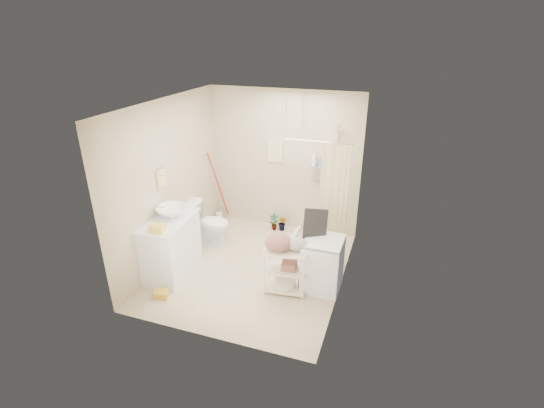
{
  "coord_description": "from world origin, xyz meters",
  "views": [
    {
      "loc": [
        2.01,
        -4.95,
        3.54
      ],
      "look_at": [
        0.24,
        0.25,
        1.07
      ],
      "focal_mm": 26.0,
      "sensor_mm": 36.0,
      "label": 1
    }
  ],
  "objects": [
    {
      "name": "washing_machine",
      "position": [
        1.14,
        -0.12,
        0.4
      ],
      "size": [
        0.55,
        0.56,
        0.79
      ],
      "primitive_type": "cube",
      "rotation": [
        0.0,
        0.0,
        -0.01
      ],
      "color": "white",
      "rests_on": "ground"
    },
    {
      "name": "floor",
      "position": [
        0.0,
        0.0,
        0.0
      ],
      "size": [
        3.2,
        3.2,
        0.0
      ],
      "primitive_type": "plane",
      "color": "beige",
      "rests_on": "ground"
    },
    {
      "name": "wall_left",
      "position": [
        -1.4,
        0.0,
        1.3
      ],
      "size": [
        0.04,
        3.2,
        2.6
      ],
      "primitive_type": "cube",
      "color": "beige",
      "rests_on": "ground"
    },
    {
      "name": "potted_plant_a",
      "position": [
        -0.11,
        1.37,
        0.17
      ],
      "size": [
        0.21,
        0.19,
        0.33
      ],
      "primitive_type": "imported",
      "rotation": [
        0.0,
        0.0,
        0.49
      ],
      "color": "brown",
      "rests_on": "ground"
    },
    {
      "name": "wall_back",
      "position": [
        0.0,
        1.6,
        1.3
      ],
      "size": [
        2.8,
        0.04,
        2.6
      ],
      "primitive_type": "cube",
      "color": "beige",
      "rests_on": "ground"
    },
    {
      "name": "ceiling",
      "position": [
        0.0,
        0.0,
        2.6
      ],
      "size": [
        2.8,
        3.2,
        0.04
      ],
      "primitive_type": "cube",
      "color": "silver",
      "rests_on": "ground"
    },
    {
      "name": "shampoo_bottle_a",
      "position": [
        0.58,
        1.54,
        1.43
      ],
      "size": [
        0.1,
        0.1,
        0.22
      ],
      "primitive_type": "imported",
      "rotation": [
        0.0,
        0.0,
        0.18
      ],
      "color": "white",
      "rests_on": "shower"
    },
    {
      "name": "mop",
      "position": [
        -1.3,
        1.45,
        0.7
      ],
      "size": [
        0.16,
        0.16,
        1.4
      ],
      "primitive_type": null,
      "rotation": [
        0.0,
        0.0,
        -0.21
      ],
      "color": "#AC2021",
      "rests_on": "ground"
    },
    {
      "name": "laundry_rack",
      "position": [
        0.65,
        -0.37,
        0.41
      ],
      "size": [
        0.63,
        0.41,
        0.82
      ],
      "primitive_type": null,
      "rotation": [
        0.0,
        0.0,
        0.12
      ],
      "color": "beige",
      "rests_on": "ground"
    },
    {
      "name": "floor_basket",
      "position": [
        -0.97,
        -1.11,
        0.08
      ],
      "size": [
        0.33,
        0.29,
        0.15
      ],
      "primitive_type": "cube",
      "rotation": [
        0.0,
        0.0,
        0.28
      ],
      "color": "gold",
      "rests_on": "ground"
    },
    {
      "name": "potted_plant_b",
      "position": [
        0.05,
        1.4,
        0.15
      ],
      "size": [
        0.2,
        0.19,
        0.3
      ],
      "primitive_type": "imported",
      "rotation": [
        0.0,
        0.0,
        -0.39
      ],
      "color": "#955A35",
      "rests_on": "ground"
    },
    {
      "name": "counter_basket",
      "position": [
        -1.08,
        -0.85,
        0.97
      ],
      "size": [
        0.21,
        0.17,
        0.11
      ],
      "primitive_type": "cube",
      "rotation": [
        0.0,
        0.0,
        0.11
      ],
      "color": "yellow",
      "rests_on": "vanity"
    },
    {
      "name": "toilet",
      "position": [
        -1.04,
        0.56,
        0.38
      ],
      "size": [
        0.76,
        0.44,
        0.77
      ],
      "primitive_type": "imported",
      "rotation": [
        0.0,
        0.0,
        1.56
      ],
      "color": "white",
      "rests_on": "ground"
    },
    {
      "name": "vanity",
      "position": [
        -1.16,
        -0.47,
        0.46
      ],
      "size": [
        0.65,
        1.07,
        0.91
      ],
      "primitive_type": "cube",
      "rotation": [
        0.0,
        0.0,
        0.06
      ],
      "color": "silver",
      "rests_on": "ground"
    },
    {
      "name": "towel_ring",
      "position": [
        -1.38,
        -0.2,
        1.47
      ],
      "size": [
        0.04,
        0.22,
        0.34
      ],
      "primitive_type": null,
      "color": "#E2C981",
      "rests_on": "wall_left"
    },
    {
      "name": "shampoo_bottle_b",
      "position": [
        0.7,
        1.53,
        1.4
      ],
      "size": [
        0.09,
        0.09,
        0.15
      ],
      "primitive_type": "imported",
      "rotation": [
        0.0,
        0.0,
        -0.37
      ],
      "color": "#4768A4",
      "rests_on": "shower"
    },
    {
      "name": "hanging_towel",
      "position": [
        -0.15,
        1.58,
        1.5
      ],
      "size": [
        0.28,
        0.03,
        0.42
      ],
      "primitive_type": "cube",
      "color": "beige",
      "rests_on": "wall_back"
    },
    {
      "name": "wall_right",
      "position": [
        1.4,
        0.0,
        1.3
      ],
      "size": [
        0.04,
        3.2,
        2.6
      ],
      "primitive_type": "cube",
      "color": "beige",
      "rests_on": "ground"
    },
    {
      "name": "tp_holder",
      "position": [
        -1.36,
        0.05,
        0.72
      ],
      "size": [
        0.08,
        0.12,
        0.14
      ],
      "primitive_type": null,
      "color": "white",
      "rests_on": "wall_left"
    },
    {
      "name": "sink",
      "position": [
        -1.15,
        -0.36,
        1.0
      ],
      "size": [
        0.49,
        0.49,
        0.17
      ],
      "primitive_type": "imported",
      "rotation": [
        0.0,
        0.0,
        0.02
      ],
      "color": "white",
      "rests_on": "vanity"
    },
    {
      "name": "shower",
      "position": [
        0.85,
        1.05,
        1.05
      ],
      "size": [
        1.1,
        1.1,
        2.1
      ],
      "primitive_type": null,
      "color": "white",
      "rests_on": "ground"
    },
    {
      "name": "wall_front",
      "position": [
        0.0,
        -1.6,
        1.3
      ],
      "size": [
        2.8,
        0.04,
        2.6
      ],
      "primitive_type": "cube",
      "color": "beige",
      "rests_on": "ground"
    },
    {
      "name": "ironing_board",
      "position": [
        0.99,
        -0.11,
        0.61
      ],
      "size": [
        0.35,
        0.25,
        1.22
      ],
      "primitive_type": null,
      "rotation": [
        0.0,
        0.0,
        0.49
      ],
      "color": "black",
      "rests_on": "ground"
    }
  ]
}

